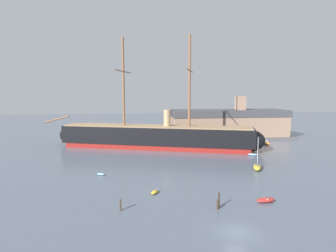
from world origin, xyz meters
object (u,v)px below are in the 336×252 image
(tall_ship, at_px, (156,137))
(motorboat_far_right, at_px, (266,143))
(sailboat_mid_right, at_px, (257,166))
(dinghy_far_left, at_px, (86,146))
(mooring_piling_nearest, at_px, (218,205))
(mooring_piling_left_pair, at_px, (219,200))
(dinghy_alongside_stern, at_px, (253,154))
(dinghy_mid_left, at_px, (101,174))
(mooring_piling_right_pair, at_px, (120,205))
(dinghy_foreground_right, at_px, (266,200))
(dinghy_distant_centre, at_px, (178,140))
(dockside_warehouse_right, at_px, (228,124))
(dinghy_foreground_left, at_px, (155,192))

(tall_ship, relative_size, motorboat_far_right, 18.02)
(sailboat_mid_right, height_order, dinghy_far_left, sailboat_mid_right)
(motorboat_far_right, height_order, mooring_piling_nearest, motorboat_far_right)
(mooring_piling_nearest, bearing_deg, mooring_piling_left_pair, 61.50)
(dinghy_far_left, relative_size, mooring_piling_left_pair, 1.41)
(dinghy_alongside_stern, bearing_deg, motorboat_far_right, 53.71)
(dinghy_alongside_stern, xyz_separation_m, dinghy_far_left, (-44.43, 18.10, 0.04))
(dinghy_mid_left, relative_size, mooring_piling_right_pair, 1.26)
(dinghy_far_left, bearing_deg, dinghy_foreground_right, -55.80)
(dinghy_foreground_right, xyz_separation_m, mooring_piling_nearest, (-7.77, -1.59, 0.29))
(tall_ship, distance_m, motorboat_far_right, 34.84)
(tall_ship, xyz_separation_m, mooring_piling_nearest, (4.76, -45.38, -2.80))
(tall_ship, height_order, mooring_piling_nearest, tall_ship)
(dinghy_distant_centre, xyz_separation_m, dockside_warehouse_right, (19.27, 4.96, 4.69))
(mooring_piling_nearest, distance_m, mooring_piling_left_pair, 0.89)
(tall_ship, distance_m, mooring_piling_left_pair, 45.04)
(sailboat_mid_right, xyz_separation_m, dinghy_alongside_stern, (4.56, 12.81, -0.28))
(mooring_piling_nearest, height_order, dockside_warehouse_right, dockside_warehouse_right)
(mooring_piling_nearest, bearing_deg, dinghy_mid_left, 133.15)
(sailboat_mid_right, xyz_separation_m, mooring_piling_right_pair, (-27.82, -18.21, 0.21))
(dinghy_mid_left, relative_size, sailboat_mid_right, 0.29)
(motorboat_far_right, bearing_deg, dinghy_foreground_left, -133.85)
(tall_ship, xyz_separation_m, dinghy_alongside_stern, (23.85, -13.16, -3.14))
(dinghy_foreground_right, height_order, motorboat_far_right, motorboat_far_right)
(dinghy_foreground_left, height_order, motorboat_far_right, motorboat_far_right)
(dinghy_mid_left, xyz_separation_m, dinghy_far_left, (-7.60, 31.40, 0.11))
(dinghy_foreground_left, relative_size, motorboat_far_right, 0.62)
(motorboat_far_right, bearing_deg, dinghy_mid_left, -149.53)
(dinghy_distant_centre, height_order, dockside_warehouse_right, dockside_warehouse_right)
(tall_ship, relative_size, dinghy_distant_centre, 22.47)
(dinghy_far_left, height_order, mooring_piling_left_pair, mooring_piling_left_pair)
(dinghy_foreground_left, xyz_separation_m, dinghy_mid_left, (-9.62, 11.55, -0.02))
(mooring_piling_right_pair, relative_size, dockside_warehouse_right, 0.04)
(dinghy_foreground_right, bearing_deg, motorboat_far_right, 63.98)
(tall_ship, height_order, dinghy_distant_centre, tall_ship)
(dinghy_mid_left, relative_size, mooring_piling_left_pair, 0.96)
(dinghy_distant_centre, relative_size, mooring_piling_left_pair, 1.38)
(dinghy_alongside_stern, bearing_deg, mooring_piling_left_pair, -120.70)
(tall_ship, relative_size, dinghy_foreground_left, 29.09)
(dinghy_far_left, distance_m, mooring_piling_nearest, 56.34)
(dinghy_alongside_stern, relative_size, motorboat_far_right, 0.76)
(tall_ship, bearing_deg, sailboat_mid_right, -53.41)
(mooring_piling_right_pair, xyz_separation_m, dockside_warehouse_right, (36.23, 61.38, 4.21))
(mooring_piling_nearest, distance_m, dockside_warehouse_right, 66.79)
(dinghy_alongside_stern, distance_m, mooring_piling_nearest, 37.45)
(dinghy_alongside_stern, relative_size, dinghy_far_left, 0.92)
(dinghy_mid_left, distance_m, mooring_piling_right_pair, 18.28)
(dinghy_mid_left, bearing_deg, mooring_piling_left_pair, -45.17)
(dinghy_foreground_right, distance_m, mooring_piling_right_pair, 21.07)
(mooring_piling_left_pair, bearing_deg, dinghy_foreground_right, 6.88)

